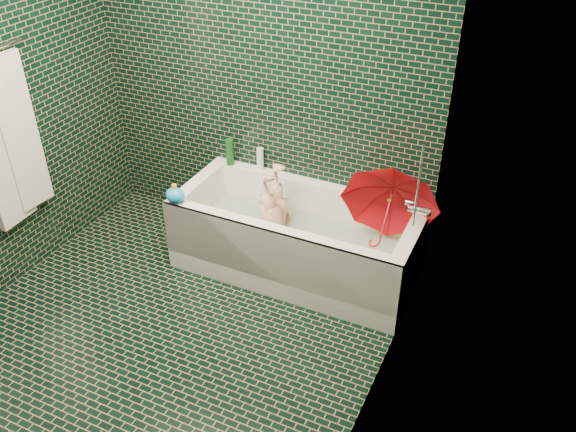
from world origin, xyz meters
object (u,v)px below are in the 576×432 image
at_px(umbrella, 386,215).
at_px(bath_toy, 175,195).
at_px(bathtub, 296,246).
at_px(child, 276,228).
at_px(rubber_duck, 390,197).

bearing_deg(umbrella, bath_toy, -166.58).
bearing_deg(umbrella, bathtub, -177.16).
bearing_deg(child, bathtub, 89.59).
xyz_separation_m(bathtub, umbrella, (0.62, 0.04, 0.41)).
relative_size(child, bath_toy, 5.33).
xyz_separation_m(bathtub, bath_toy, (-0.77, -0.31, 0.40)).
bearing_deg(rubber_duck, bathtub, -137.44).
bearing_deg(bath_toy, umbrella, 37.98).
xyz_separation_m(child, rubber_duck, (0.73, 0.30, 0.29)).
xyz_separation_m(bathtub, child, (-0.17, 0.01, 0.10)).
bearing_deg(bath_toy, child, 52.35).
distance_m(bathtub, umbrella, 0.75).
bearing_deg(child, bath_toy, -56.90).
relative_size(umbrella, bath_toy, 3.59).
height_order(child, bath_toy, bath_toy).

